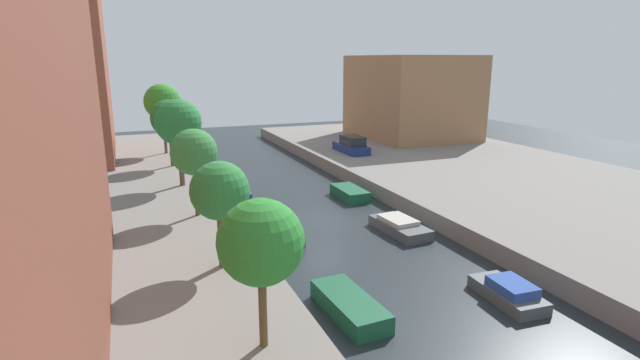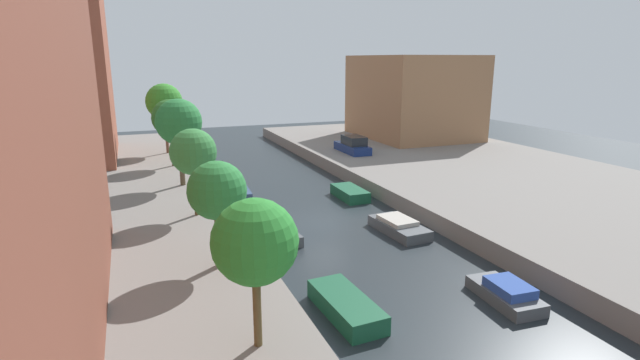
% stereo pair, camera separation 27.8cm
% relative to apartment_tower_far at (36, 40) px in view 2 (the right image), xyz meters
% --- Properties ---
extents(ground_plane, '(84.00, 84.00, 0.00)m').
position_rel_apartment_tower_far_xyz_m(ground_plane, '(16.00, -20.22, -10.41)').
color(ground_plane, '#232B30').
extents(quay_left, '(20.00, 64.00, 1.00)m').
position_rel_apartment_tower_far_xyz_m(quay_left, '(1.00, -20.22, -9.91)').
color(quay_left, gray).
rests_on(quay_left, ground_plane).
extents(quay_right, '(20.00, 64.00, 1.00)m').
position_rel_apartment_tower_far_xyz_m(quay_right, '(31.00, -20.22, -9.91)').
color(quay_right, gray).
rests_on(quay_right, ground_plane).
extents(apartment_tower_far, '(10.00, 12.76, 18.83)m').
position_rel_apartment_tower_far_xyz_m(apartment_tower_far, '(0.00, 0.00, 0.00)').
color(apartment_tower_far, brown).
rests_on(apartment_tower_far, quay_left).
extents(low_block_right, '(10.00, 12.22, 8.37)m').
position_rel_apartment_tower_far_xyz_m(low_block_right, '(34.00, -0.40, -5.23)').
color(low_block_right, '#9E704C').
rests_on(low_block_right, quay_right).
extents(street_tree_0, '(2.43, 2.43, 4.38)m').
position_rel_apartment_tower_far_xyz_m(street_tree_0, '(9.11, -32.21, -6.27)').
color(street_tree_0, brown).
rests_on(street_tree_0, quay_left).
extents(street_tree_1, '(2.30, 2.30, 4.25)m').
position_rel_apartment_tower_far_xyz_m(street_tree_1, '(9.11, -26.24, -6.35)').
color(street_tree_1, brown).
rests_on(street_tree_1, quay_left).
extents(street_tree_2, '(2.40, 2.40, 4.59)m').
position_rel_apartment_tower_far_xyz_m(street_tree_2, '(9.11, -19.30, -6.05)').
color(street_tree_2, brown).
rests_on(street_tree_2, quay_left).
extents(street_tree_3, '(2.93, 2.93, 5.60)m').
position_rel_apartment_tower_far_xyz_m(street_tree_3, '(9.11, -12.57, -5.31)').
color(street_tree_3, brown).
rests_on(street_tree_3, quay_left).
extents(street_tree_4, '(2.80, 2.80, 5.09)m').
position_rel_apartment_tower_far_xyz_m(street_tree_4, '(9.11, -6.23, -5.75)').
color(street_tree_4, brown).
rests_on(street_tree_4, quay_left).
extents(street_tree_5, '(3.08, 3.08, 6.00)m').
position_rel_apartment_tower_far_xyz_m(street_tree_5, '(9.11, -0.57, -4.98)').
color(street_tree_5, brown).
rests_on(street_tree_5, quay_left).
extents(parked_car, '(1.75, 4.45, 1.49)m').
position_rel_apartment_tower_far_xyz_m(parked_car, '(24.33, -6.33, -8.80)').
color(parked_car, navy).
rests_on(parked_car, quay_right).
extents(moored_boat_left_1, '(1.64, 3.80, 0.70)m').
position_rel_apartment_tower_far_xyz_m(moored_boat_left_1, '(12.91, -29.99, -10.07)').
color(moored_boat_left_1, '#195638').
rests_on(moored_boat_left_1, ground_plane).
extents(moored_boat_left_2, '(1.75, 3.20, 0.92)m').
position_rel_apartment_tower_far_xyz_m(moored_boat_left_2, '(12.79, -21.85, -10.03)').
color(moored_boat_left_2, '#4C5156').
rests_on(moored_boat_left_2, ground_plane).
extents(moored_boat_left_3, '(1.74, 3.91, 0.62)m').
position_rel_apartment_tower_far_xyz_m(moored_boat_left_3, '(12.53, -13.13, -10.10)').
color(moored_boat_left_3, '#33476B').
rests_on(moored_boat_left_3, ground_plane).
extents(moored_boat_left_4, '(1.42, 3.58, 0.96)m').
position_rel_apartment_tower_far_xyz_m(moored_boat_left_4, '(12.43, -6.62, -10.01)').
color(moored_boat_left_4, maroon).
rests_on(moored_boat_left_4, ground_plane).
extents(moored_boat_left_5, '(1.50, 4.54, 0.48)m').
position_rel_apartment_tower_far_xyz_m(moored_boat_left_5, '(12.64, 1.44, -10.18)').
color(moored_boat_left_5, '#33476B').
rests_on(moored_boat_left_5, ground_plane).
extents(moored_boat_right_1, '(1.64, 3.19, 0.85)m').
position_rel_apartment_tower_far_xyz_m(moored_boat_right_1, '(18.98, -31.34, -10.06)').
color(moored_boat_right_1, '#4C5156').
rests_on(moored_boat_right_1, ground_plane).
extents(moored_boat_right_2, '(1.89, 3.85, 0.76)m').
position_rel_apartment_tower_far_xyz_m(moored_boat_right_2, '(19.09, -23.22, -10.08)').
color(moored_boat_right_2, '#4C5156').
rests_on(moored_boat_right_2, ground_plane).
extents(moored_boat_right_3, '(1.51, 3.24, 0.69)m').
position_rel_apartment_tower_far_xyz_m(moored_boat_right_3, '(19.44, -16.29, -10.07)').
color(moored_boat_right_3, '#195638').
rests_on(moored_boat_right_3, ground_plane).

